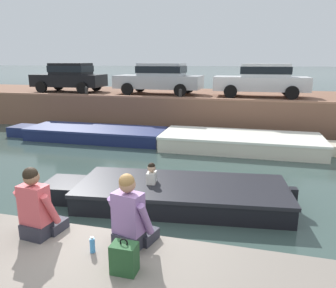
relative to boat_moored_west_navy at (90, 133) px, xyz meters
name	(u,v)px	position (x,y,z in m)	size (l,w,h in m)	color
ground_plane	(183,174)	(4.76, -3.28, -0.25)	(400.00, 400.00, 0.00)	#384C47
far_quay_wall	(217,109)	(4.76, 4.93, 0.54)	(60.00, 6.00, 1.58)	brown
far_wall_coping	(210,99)	(4.76, 2.05, 1.37)	(60.00, 0.24, 0.08)	#9F6C52
boat_moored_west_navy	(90,133)	(0.00, 0.00, 0.00)	(6.96, 2.05, 0.51)	navy
boat_moored_central_cream	(232,142)	(5.94, -0.10, 0.03)	(7.02, 2.43, 0.57)	silver
motorboat_passing	(172,194)	(4.95, -5.39, 0.00)	(5.87, 2.51, 0.98)	black
car_leftmost_black	(70,76)	(-3.16, 3.95, 2.17)	(3.88, 2.01, 1.54)	black
car_left_inner_silver	(160,77)	(1.94, 3.94, 2.17)	(4.38, 2.00, 1.54)	#B7BABC
car_centre_white	(262,79)	(6.93, 3.95, 2.17)	(4.33, 2.01, 1.54)	white
mooring_bollard_west	(86,91)	(-1.25, 2.18, 1.56)	(0.15, 0.15, 0.45)	#2D2B28
mooring_bollard_mid	(180,93)	(3.42, 2.18, 1.56)	(0.15, 0.15, 0.45)	#2D2B28
person_seated_left	(37,209)	(4.01, -8.89, 1.11)	(0.56, 0.56, 0.97)	#282833
person_seated_right	(131,218)	(5.28, -8.81, 1.11)	(0.58, 0.60, 0.97)	#282833
bottle_drink	(92,245)	(4.88, -9.08, 0.83)	(0.06, 0.06, 0.20)	#3F8CCC
backpack_on_ledge	(125,258)	(5.40, -9.33, 0.90)	(0.28, 0.24, 0.41)	#234C28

